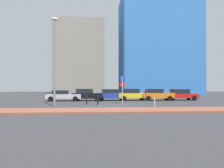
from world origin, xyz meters
The scene contains 16 objects.
ground_plane centered at (0.00, 0.00, 0.00)m, with size 120.00×120.00×0.00m, color #38383A.
sidewalk_brick centered at (0.00, -5.15, 0.07)m, with size 40.00×3.07×0.14m, color #93513D.
parked_car_silver centered at (-6.39, 6.76, 0.71)m, with size 4.43×1.94×1.37m.
parked_car_black centered at (-3.41, 6.99, 0.81)m, with size 4.01×2.01×1.56m.
parked_car_blue centered at (-0.16, 7.37, 0.79)m, with size 4.38×2.25×1.51m.
parked_car_yellow centered at (2.64, 7.42, 0.81)m, with size 4.12×2.19×1.55m.
parked_car_orange centered at (5.97, 7.20, 0.80)m, with size 4.23×2.19×1.53m.
parked_car_red centered at (9.28, 7.34, 0.78)m, with size 4.43×2.05×1.51m.
parking_sign_post centered at (0.62, 1.52, 1.89)m, with size 0.59×0.16×3.00m.
parking_meter centered at (2.89, 0.50, 0.96)m, with size 0.18×0.14×1.48m.
street_lamp centered at (-6.10, -0.48, 4.86)m, with size 0.70×0.36×8.44m.
traffic_bollard_near centered at (-1.99, 0.92, 0.47)m, with size 0.15×0.15×0.93m, color black.
traffic_bollard_mid centered at (-3.12, 1.08, 0.53)m, with size 0.13×0.13×1.06m, color black.
traffic_bollard_far centered at (3.14, -1.92, 0.44)m, with size 0.13×0.13×0.88m, color #B7B7BC.
building_colorful_midrise centered at (13.36, 31.99, 12.07)m, with size 18.75×12.61×24.15m, color #3372BF.
building_under_construction centered at (-6.49, 35.21, 9.30)m, with size 12.44×10.04×18.60m, color gray.
Camera 1 is at (-2.11, -21.04, 1.83)m, focal length 34.30 mm.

